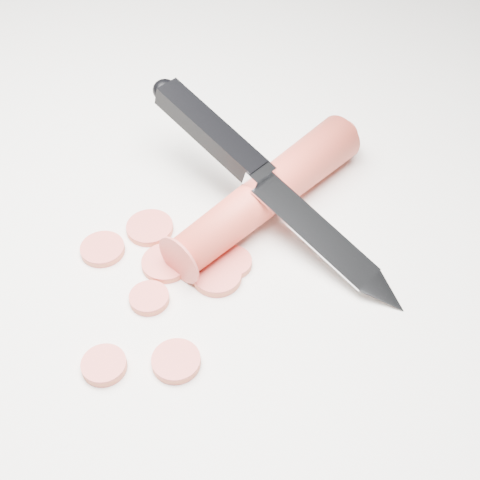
{
  "coord_description": "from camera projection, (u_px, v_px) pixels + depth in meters",
  "views": [
    {
      "loc": [
        0.07,
        -0.36,
        0.39
      ],
      "look_at": [
        0.06,
        -0.02,
        0.02
      ],
      "focal_mm": 50.0,
      "sensor_mm": 36.0,
      "label": 1
    }
  ],
  "objects": [
    {
      "name": "carrot_slice_5",
      "position": [
        150.0,
        228.0,
        0.53
      ],
      "size": [
        0.04,
        0.04,
        0.01
      ],
      "primitive_type": "cylinder",
      "color": "#CD483F",
      "rests_on": "ground"
    },
    {
      "name": "carrot_slice_4",
      "position": [
        166.0,
        263.0,
        0.51
      ],
      "size": [
        0.04,
        0.04,
        0.01
      ],
      "primitive_type": "cylinder",
      "color": "#CD483F",
      "rests_on": "ground"
    },
    {
      "name": "carrot_slice_3",
      "position": [
        149.0,
        298.0,
        0.49
      ],
      "size": [
        0.03,
        0.03,
        0.01
      ],
      "primitive_type": "cylinder",
      "color": "#CD483F",
      "rests_on": "ground"
    },
    {
      "name": "ground",
      "position": [
        164.0,
        233.0,
        0.53
      ],
      "size": [
        2.4,
        2.4,
        0.0
      ],
      "primitive_type": "plane",
      "color": "silver",
      "rests_on": "ground"
    },
    {
      "name": "carrot_slice_6",
      "position": [
        104.0,
        365.0,
        0.45
      ],
      "size": [
        0.03,
        0.03,
        0.01
      ],
      "primitive_type": "cylinder",
      "color": "#CD483F",
      "rests_on": "ground"
    },
    {
      "name": "carrot_slice_7",
      "position": [
        232.0,
        263.0,
        0.51
      ],
      "size": [
        0.03,
        0.03,
        0.01
      ],
      "primitive_type": "cylinder",
      "color": "#CD483F",
      "rests_on": "ground"
    },
    {
      "name": "carrot_slice_1",
      "position": [
        176.0,
        361.0,
        0.45
      ],
      "size": [
        0.03,
        0.03,
        0.01
      ],
      "primitive_type": "cylinder",
      "color": "#CD483F",
      "rests_on": "ground"
    },
    {
      "name": "kitchen_knife",
      "position": [
        274.0,
        185.0,
        0.51
      ],
      "size": [
        0.22,
        0.19,
        0.08
      ],
      "primitive_type": null,
      "color": "silver",
      "rests_on": "ground"
    },
    {
      "name": "carrot_slice_2",
      "position": [
        217.0,
        276.0,
        0.5
      ],
      "size": [
        0.04,
        0.04,
        0.01
      ],
      "primitive_type": "cylinder",
      "color": "#CD483F",
      "rests_on": "ground"
    },
    {
      "name": "carrot",
      "position": [
        267.0,
        193.0,
        0.54
      ],
      "size": [
        0.15,
        0.17,
        0.04
      ],
      "primitive_type": "cylinder",
      "rotation": [
        1.57,
        0.0,
        -0.71
      ],
      "color": "red",
      "rests_on": "ground"
    },
    {
      "name": "carrot_slice_0",
      "position": [
        103.0,
        249.0,
        0.52
      ],
      "size": [
        0.03,
        0.03,
        0.01
      ],
      "primitive_type": "cylinder",
      "color": "#CD483F",
      "rests_on": "ground"
    }
  ]
}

